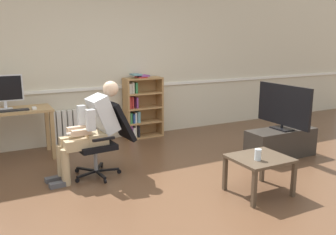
% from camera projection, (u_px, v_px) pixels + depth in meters
% --- Properties ---
extents(ground_plane, '(18.00, 18.00, 0.00)m').
position_uv_depth(ground_plane, '(190.00, 190.00, 4.20)').
color(ground_plane, brown).
extents(back_wall, '(12.00, 0.13, 2.70)m').
position_uv_depth(back_wall, '(113.00, 63.00, 6.20)').
color(back_wall, beige).
rests_on(back_wall, ground_plane).
extents(computer_desk, '(1.15, 0.58, 0.76)m').
position_uv_depth(computer_desk, '(11.00, 118.00, 5.13)').
color(computer_desk, tan).
rests_on(computer_desk, ground_plane).
extents(imac_monitor, '(0.52, 0.14, 0.50)m').
position_uv_depth(imac_monitor, '(4.00, 90.00, 5.09)').
color(imac_monitor, silver).
rests_on(imac_monitor, computer_desk).
extents(keyboard, '(0.40, 0.12, 0.02)m').
position_uv_depth(keyboard, '(14.00, 110.00, 5.00)').
color(keyboard, black).
rests_on(keyboard, computer_desk).
extents(computer_mouse, '(0.06, 0.10, 0.03)m').
position_uv_depth(computer_mouse, '(34.00, 108.00, 5.14)').
color(computer_mouse, white).
rests_on(computer_mouse, computer_desk).
extents(bookshelf, '(0.69, 0.29, 1.16)m').
position_uv_depth(bookshelf, '(140.00, 108.00, 6.37)').
color(bookshelf, '#AD7F4C').
rests_on(bookshelf, ground_plane).
extents(radiator, '(0.79, 0.08, 0.59)m').
position_uv_depth(radiator, '(76.00, 127.00, 6.00)').
color(radiator, white).
rests_on(radiator, ground_plane).
extents(office_chair, '(0.83, 0.62, 0.96)m').
position_uv_depth(office_chair, '(106.00, 136.00, 4.61)').
color(office_chair, black).
rests_on(office_chair, ground_plane).
extents(person_seated, '(0.98, 0.41, 1.23)m').
position_uv_depth(person_seated, '(92.00, 128.00, 4.48)').
color(person_seated, tan).
rests_on(person_seated, ground_plane).
extents(tv_stand, '(1.10, 0.41, 0.43)m').
position_uv_depth(tv_stand, '(281.00, 143.00, 5.35)').
color(tv_stand, '#2D2823').
rests_on(tv_stand, ground_plane).
extents(tv_screen, '(0.20, 1.01, 0.67)m').
position_uv_depth(tv_screen, '(283.00, 106.00, 5.23)').
color(tv_screen, black).
rests_on(tv_screen, tv_stand).
extents(coffee_table, '(0.63, 0.57, 0.44)m').
position_uv_depth(coffee_table, '(259.00, 162.00, 4.04)').
color(coffee_table, '#4C3D2D').
rests_on(coffee_table, ground_plane).
extents(drinking_glass, '(0.07, 0.07, 0.13)m').
position_uv_depth(drinking_glass, '(258.00, 155.00, 3.91)').
color(drinking_glass, silver).
rests_on(drinking_glass, coffee_table).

